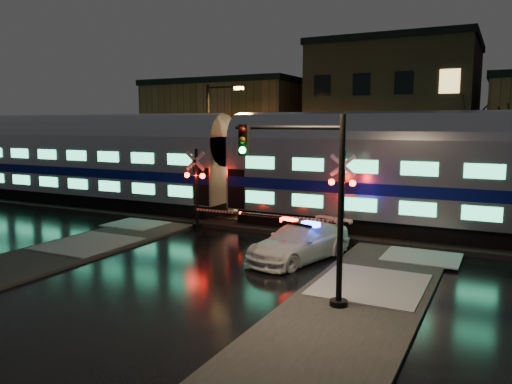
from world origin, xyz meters
TOP-DOWN VIEW (x-y plane):
  - ground at (0.00, 0.00)m, footprint 120.00×120.00m
  - ballast at (0.00, 5.00)m, footprint 90.00×4.20m
  - sidewalk_left at (-6.50, -6.00)m, footprint 4.00×20.00m
  - sidewalk_right at (6.50, -6.00)m, footprint 4.00×20.00m
  - building_left at (-13.00, 22.00)m, footprint 14.00×10.00m
  - building_mid at (2.00, 22.50)m, footprint 12.00×11.00m
  - train at (-3.43, 5.00)m, footprint 51.00×3.12m
  - police_car at (3.00, -0.79)m, footprint 3.50×5.58m
  - crossing_signal_right at (3.47, 2.31)m, footprint 6.15×0.67m
  - crossing_signal_left at (-3.75, 2.31)m, footprint 6.04×0.67m
  - traffic_light at (5.20, -5.41)m, footprint 3.77×0.69m
  - streetlight at (-7.23, 9.00)m, footprint 2.71×0.28m

SIDE VIEW (x-z plane):
  - ground at x=0.00m, z-range 0.00..0.00m
  - sidewalk_left at x=-6.50m, z-range 0.00..0.12m
  - sidewalk_right at x=6.50m, z-range 0.00..0.12m
  - ballast at x=0.00m, z-range 0.00..0.24m
  - police_car at x=3.00m, z-range -0.08..1.60m
  - crossing_signal_left at x=-3.75m, z-range -0.37..3.91m
  - crossing_signal_right at x=3.47m, z-range -0.37..3.98m
  - traffic_light at x=5.20m, z-range 0.18..6.02m
  - train at x=-3.43m, z-range 0.42..6.35m
  - building_left at x=-13.00m, z-range 0.00..9.00m
  - streetlight at x=-7.23m, z-range 0.62..8.74m
  - building_mid at x=2.00m, z-range 0.00..11.50m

